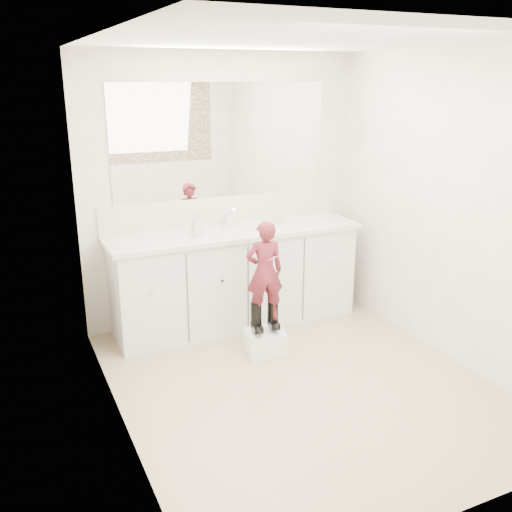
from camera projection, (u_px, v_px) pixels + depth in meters
name	position (u px, v px, depth m)	size (l,w,h in m)	color
floor	(301.00, 384.00, 4.24)	(3.00, 3.00, 0.00)	#8F7E5E
ceiling	(310.00, 40.00, 3.52)	(3.00, 3.00, 0.00)	white
wall_back	(223.00, 190.00, 5.18)	(2.60, 2.60, 0.00)	beige
wall_front	(469.00, 303.00, 2.58)	(2.60, 2.60, 0.00)	beige
wall_left	(113.00, 251.00, 3.36)	(3.00, 3.00, 0.00)	beige
wall_right	(451.00, 210.00, 4.40)	(3.00, 3.00, 0.00)	beige
vanity_cabinet	(236.00, 279.00, 5.17)	(2.20, 0.55, 0.85)	silver
countertop	(236.00, 232.00, 5.03)	(2.28, 0.58, 0.04)	beige
backsplash	(224.00, 210.00, 5.22)	(2.28, 0.03, 0.25)	beige
mirror	(223.00, 141.00, 5.03)	(2.00, 0.02, 1.00)	white
dot_panel	(479.00, 206.00, 2.46)	(2.00, 0.01, 1.20)	#472819
faucet	(229.00, 221.00, 5.15)	(0.08, 0.08, 0.10)	silver
cup	(280.00, 218.00, 5.27)	(0.10, 0.10, 0.09)	beige
soap_bottle	(198.00, 223.00, 4.83)	(0.09, 0.10, 0.21)	beige
step_stool	(265.00, 342.00, 4.68)	(0.31, 0.26, 0.20)	white
boot_left	(256.00, 318.00, 4.60)	(0.09, 0.17, 0.26)	black
boot_right	(273.00, 314.00, 4.66)	(0.09, 0.17, 0.26)	black
toddler	(265.00, 271.00, 4.51)	(0.30, 0.20, 0.82)	#972E3E
toothbrush	(277.00, 256.00, 4.43)	(0.01, 0.01, 0.14)	#CB4F95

